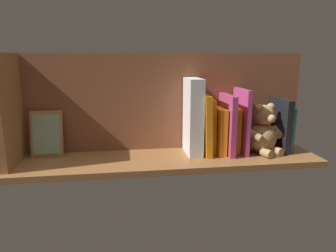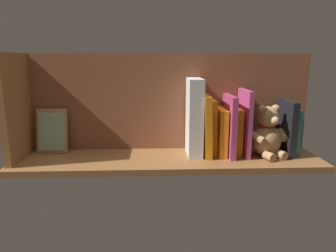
{
  "view_description": "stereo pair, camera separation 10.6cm",
  "coord_description": "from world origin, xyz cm",
  "px_view_note": "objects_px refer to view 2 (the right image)",
  "views": [
    {
      "loc": [
        14.69,
        102.65,
        34.69
      ],
      "look_at": [
        0.0,
        0.0,
        11.21
      ],
      "focal_mm": 32.51,
      "sensor_mm": 36.0,
      "label": 1
    },
    {
      "loc": [
        4.12,
        103.61,
        34.69
      ],
      "look_at": [
        0.0,
        0.0,
        11.21
      ],
      "focal_mm": 32.51,
      "sensor_mm": 36.0,
      "label": 2
    }
  ],
  "objects_px": {
    "dictionary_thick_white": "(194,117)",
    "teddy_bear": "(268,134)",
    "book_0": "(291,130)",
    "picture_frame_leaning": "(52,131)"
  },
  "relations": [
    {
      "from": "book_0",
      "to": "dictionary_thick_white",
      "type": "relative_size",
      "value": 0.6
    },
    {
      "from": "dictionary_thick_white",
      "to": "picture_frame_leaning",
      "type": "distance_m",
      "value": 0.53
    },
    {
      "from": "book_0",
      "to": "dictionary_thick_white",
      "type": "bearing_deg",
      "value": 1.66
    },
    {
      "from": "dictionary_thick_white",
      "to": "picture_frame_leaning",
      "type": "bearing_deg",
      "value": -4.6
    },
    {
      "from": "book_0",
      "to": "picture_frame_leaning",
      "type": "distance_m",
      "value": 0.89
    },
    {
      "from": "book_0",
      "to": "picture_frame_leaning",
      "type": "relative_size",
      "value": 1.01
    },
    {
      "from": "dictionary_thick_white",
      "to": "teddy_bear",
      "type": "bearing_deg",
      "value": 172.57
    },
    {
      "from": "book_0",
      "to": "dictionary_thick_white",
      "type": "height_order",
      "value": "dictionary_thick_white"
    },
    {
      "from": "dictionary_thick_white",
      "to": "book_0",
      "type": "bearing_deg",
      "value": -178.34
    },
    {
      "from": "picture_frame_leaning",
      "to": "book_0",
      "type": "bearing_deg",
      "value": 177.97
    }
  ]
}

